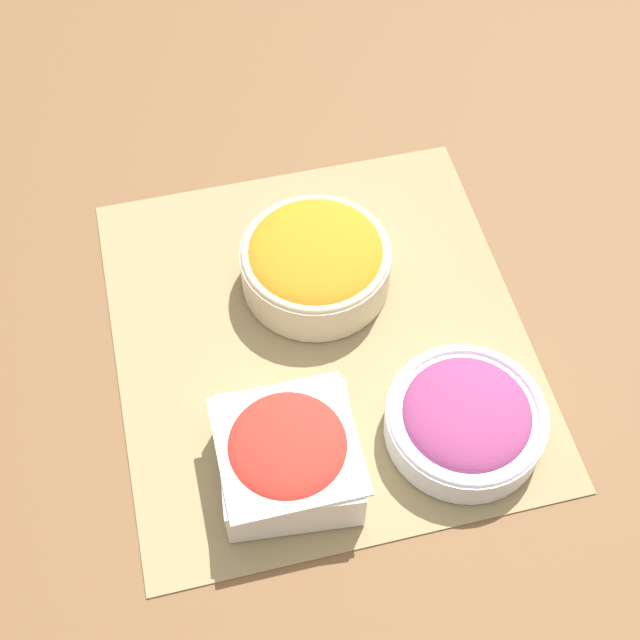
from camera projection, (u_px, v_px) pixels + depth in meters
name	position (u px, v px, depth m)	size (l,w,h in m)	color
ground_plane	(320.00, 337.00, 1.00)	(3.00, 3.00, 0.00)	brown
placemat	(320.00, 336.00, 0.99)	(0.49, 0.45, 0.00)	#937F56
carrot_bowl	(315.00, 261.00, 1.00)	(0.17, 0.17, 0.07)	beige
tomato_bowl	(288.00, 455.00, 0.87)	(0.14, 0.14, 0.08)	white
onion_bowl	(466.00, 418.00, 0.90)	(0.16, 0.16, 0.06)	silver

